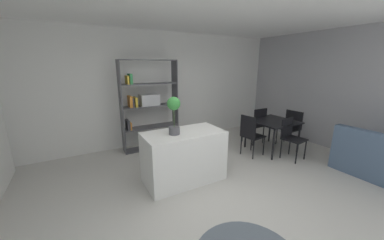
{
  "coord_description": "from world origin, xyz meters",
  "views": [
    {
      "loc": [
        -1.8,
        -2.5,
        2.01
      ],
      "look_at": [
        -0.17,
        0.41,
        1.14
      ],
      "focal_mm": 19.92,
      "sensor_mm": 36.0,
      "label": 1
    }
  ],
  "objects_px": {
    "potted_plant_on_island": "(174,111)",
    "dining_chair_near": "(291,135)",
    "open_bookshelf": "(147,104)",
    "dining_table": "(273,124)",
    "kitchen_island": "(184,156)",
    "dining_chair_window_side": "(291,125)",
    "dining_chair_far": "(257,123)",
    "dining_chair_island_side": "(251,133)"
  },
  "relations": [
    {
      "from": "dining_table",
      "to": "dining_chair_far",
      "type": "bearing_deg",
      "value": 89.66
    },
    {
      "from": "dining_chair_window_side",
      "to": "dining_chair_island_side",
      "type": "bearing_deg",
      "value": -92.52
    },
    {
      "from": "open_bookshelf",
      "to": "dining_table",
      "type": "xyz_separation_m",
      "value": [
        2.54,
        -1.56,
        -0.46
      ]
    },
    {
      "from": "dining_chair_near",
      "to": "dining_table",
      "type": "bearing_deg",
      "value": 81.07
    },
    {
      "from": "potted_plant_on_island",
      "to": "dining_chair_far",
      "type": "xyz_separation_m",
      "value": [
        2.66,
        0.74,
        -0.72
      ]
    },
    {
      "from": "dining_table",
      "to": "dining_chair_island_side",
      "type": "xyz_separation_m",
      "value": [
        -0.71,
        -0.01,
        -0.11
      ]
    },
    {
      "from": "potted_plant_on_island",
      "to": "dining_chair_window_side",
      "type": "xyz_separation_m",
      "value": [
        3.36,
        0.24,
        -0.75
      ]
    },
    {
      "from": "dining_chair_island_side",
      "to": "open_bookshelf",
      "type": "bearing_deg",
      "value": 42.06
    },
    {
      "from": "dining_table",
      "to": "dining_chair_near",
      "type": "distance_m",
      "value": 0.53
    },
    {
      "from": "potted_plant_on_island",
      "to": "dining_chair_near",
      "type": "relative_size",
      "value": 0.7
    },
    {
      "from": "open_bookshelf",
      "to": "dining_chair_window_side",
      "type": "bearing_deg",
      "value": -25.59
    },
    {
      "from": "potted_plant_on_island",
      "to": "dining_chair_island_side",
      "type": "xyz_separation_m",
      "value": [
        1.95,
        0.22,
        -0.73
      ]
    },
    {
      "from": "dining_chair_far",
      "to": "dining_chair_window_side",
      "type": "xyz_separation_m",
      "value": [
        0.7,
        -0.5,
        -0.03
      ]
    },
    {
      "from": "potted_plant_on_island",
      "to": "dining_chair_window_side",
      "type": "distance_m",
      "value": 3.45
    },
    {
      "from": "open_bookshelf",
      "to": "kitchen_island",
      "type": "bearing_deg",
      "value": -87.86
    },
    {
      "from": "dining_chair_window_side",
      "to": "kitchen_island",
      "type": "bearing_deg",
      "value": -89.35
    },
    {
      "from": "dining_chair_island_side",
      "to": "dining_chair_window_side",
      "type": "bearing_deg",
      "value": -96.62
    },
    {
      "from": "kitchen_island",
      "to": "potted_plant_on_island",
      "type": "relative_size",
      "value": 2.2
    },
    {
      "from": "potted_plant_on_island",
      "to": "open_bookshelf",
      "type": "distance_m",
      "value": 1.8
    },
    {
      "from": "dining_chair_near",
      "to": "dining_chair_far",
      "type": "bearing_deg",
      "value": 81.57
    },
    {
      "from": "dining_chair_near",
      "to": "dining_chair_far",
      "type": "height_order",
      "value": "dining_chair_far"
    },
    {
      "from": "dining_chair_far",
      "to": "kitchen_island",
      "type": "bearing_deg",
      "value": 14.36
    },
    {
      "from": "kitchen_island",
      "to": "open_bookshelf",
      "type": "bearing_deg",
      "value": 92.14
    },
    {
      "from": "dining_chair_island_side",
      "to": "dining_chair_near",
      "type": "bearing_deg",
      "value": -132.98
    },
    {
      "from": "open_bookshelf",
      "to": "dining_chair_far",
      "type": "bearing_deg",
      "value": -22.56
    },
    {
      "from": "open_bookshelf",
      "to": "dining_chair_island_side",
      "type": "xyz_separation_m",
      "value": [
        1.83,
        -1.57,
        -0.57
      ]
    },
    {
      "from": "kitchen_island",
      "to": "dining_chair_near",
      "type": "xyz_separation_m",
      "value": [
        2.46,
        -0.3,
        0.08
      ]
    },
    {
      "from": "kitchen_island",
      "to": "dining_chair_near",
      "type": "relative_size",
      "value": 1.55
    },
    {
      "from": "dining_chair_near",
      "to": "dining_chair_island_side",
      "type": "distance_m",
      "value": 0.86
    },
    {
      "from": "dining_chair_near",
      "to": "dining_chair_window_side",
      "type": "distance_m",
      "value": 0.88
    },
    {
      "from": "kitchen_island",
      "to": "dining_chair_island_side",
      "type": "bearing_deg",
      "value": 6.42
    },
    {
      "from": "dining_chair_island_side",
      "to": "dining_chair_far",
      "type": "xyz_separation_m",
      "value": [
        0.71,
        0.51,
        0.01
      ]
    },
    {
      "from": "dining_chair_near",
      "to": "dining_chair_island_side",
      "type": "xyz_separation_m",
      "value": [
        -0.7,
        0.5,
        0.02
      ]
    },
    {
      "from": "dining_chair_far",
      "to": "dining_chair_window_side",
      "type": "height_order",
      "value": "dining_chair_far"
    },
    {
      "from": "kitchen_island",
      "to": "dining_chair_window_side",
      "type": "xyz_separation_m",
      "value": [
        3.17,
        0.22,
        0.08
      ]
    },
    {
      "from": "open_bookshelf",
      "to": "dining_table",
      "type": "relative_size",
      "value": 2.18
    },
    {
      "from": "kitchen_island",
      "to": "open_bookshelf",
      "type": "xyz_separation_m",
      "value": [
        -0.07,
        1.77,
        0.67
      ]
    },
    {
      "from": "dining_chair_far",
      "to": "dining_table",
      "type": "bearing_deg",
      "value": 87.97
    },
    {
      "from": "dining_chair_near",
      "to": "dining_chair_island_side",
      "type": "bearing_deg",
      "value": 136.8
    },
    {
      "from": "dining_table",
      "to": "dining_chair_island_side",
      "type": "distance_m",
      "value": 0.72
    },
    {
      "from": "potted_plant_on_island",
      "to": "dining_chair_window_side",
      "type": "height_order",
      "value": "potted_plant_on_island"
    },
    {
      "from": "dining_chair_island_side",
      "to": "dining_chair_window_side",
      "type": "xyz_separation_m",
      "value": [
        1.41,
        0.02,
        -0.02
      ]
    }
  ]
}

